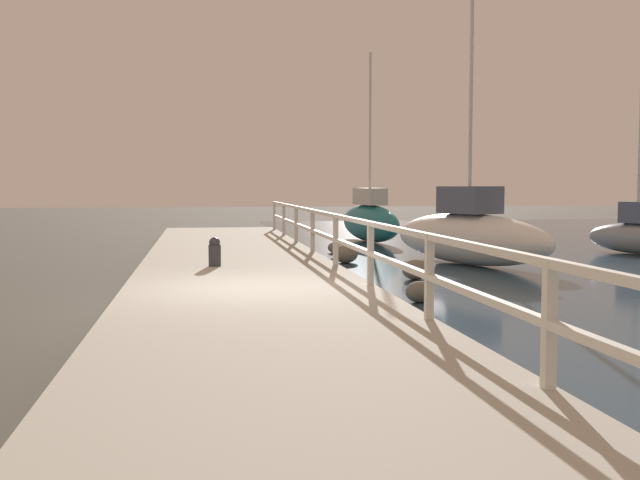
# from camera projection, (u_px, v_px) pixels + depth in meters

# --- Properties ---
(ground_plane) EXTENTS (120.00, 120.00, 0.00)m
(ground_plane) POSITION_uv_depth(u_px,v_px,m) (252.00, 309.00, 12.25)
(ground_plane) COLOR #4C473D
(dock_walkway) EXTENTS (4.19, 36.00, 0.35)m
(dock_walkway) POSITION_uv_depth(u_px,v_px,m) (251.00, 299.00, 12.24)
(dock_walkway) COLOR #B2AD9E
(dock_walkway) RESTS_ON ground
(railing) EXTENTS (0.10, 32.50, 1.08)m
(railing) POSITION_uv_depth(u_px,v_px,m) (371.00, 242.00, 12.49)
(railing) COLOR silver
(railing) RESTS_ON dock_walkway
(boulder_mid_strip) EXTENTS (0.50, 0.45, 0.37)m
(boulder_mid_strip) POSITION_uv_depth(u_px,v_px,m) (420.00, 292.00, 12.93)
(boulder_mid_strip) COLOR #666056
(boulder_mid_strip) RESTS_ON ground
(boulder_water_edge) EXTENTS (0.49, 0.44, 0.37)m
(boulder_water_edge) POSITION_uv_depth(u_px,v_px,m) (340.00, 251.00, 21.02)
(boulder_water_edge) COLOR #666056
(boulder_water_edge) RESTS_ON ground
(boulder_near_dock) EXTENTS (0.60, 0.54, 0.45)m
(boulder_near_dock) POSITION_uv_depth(u_px,v_px,m) (416.00, 269.00, 16.08)
(boulder_near_dock) COLOR slate
(boulder_near_dock) RESTS_ON ground
(boulder_downstream) EXTENTS (0.43, 0.39, 0.33)m
(boulder_downstream) POSITION_uv_depth(u_px,v_px,m) (335.00, 247.00, 22.54)
(boulder_downstream) COLOR slate
(boulder_downstream) RESTS_ON ground
(boulder_upstream) EXTENTS (0.65, 0.59, 0.49)m
(boulder_upstream) POSITION_uv_depth(u_px,v_px,m) (346.00, 254.00, 19.54)
(boulder_upstream) COLOR slate
(boulder_upstream) RESTS_ON ground
(mooring_bollard) EXTENTS (0.26, 0.26, 0.61)m
(mooring_bollard) POSITION_uv_depth(u_px,v_px,m) (215.00, 252.00, 15.51)
(mooring_bollard) COLOR #333338
(mooring_bollard) RESTS_ON dock_walkway
(sailboat_gray) EXTENTS (2.24, 3.37, 6.07)m
(sailboat_gray) POSITION_uv_depth(u_px,v_px,m) (637.00, 234.00, 22.13)
(sailboat_gray) COLOR gray
(sailboat_gray) RESTS_ON water_surface
(sailboat_white) EXTENTS (3.34, 5.70, 7.91)m
(sailboat_white) POSITION_uv_depth(u_px,v_px,m) (469.00, 235.00, 19.13)
(sailboat_white) COLOR white
(sailboat_white) RESTS_ON water_surface
(sailboat_teal) EXTENTS (1.56, 5.36, 6.74)m
(sailboat_teal) POSITION_uv_depth(u_px,v_px,m) (370.00, 220.00, 26.92)
(sailboat_teal) COLOR #1E707A
(sailboat_teal) RESTS_ON water_surface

